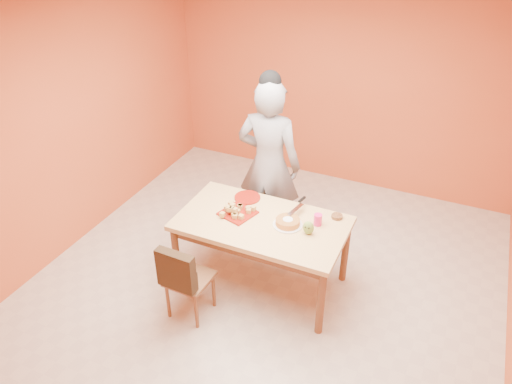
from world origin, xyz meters
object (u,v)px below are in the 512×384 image
at_px(red_dinner_plate, 247,197).
at_px(egg_ornament, 308,228).
at_px(person, 269,165).
at_px(sponge_cake, 288,222).
at_px(pastry_platter, 238,213).
at_px(checker_tin, 337,216).
at_px(dining_chair, 188,278).
at_px(magenta_glass, 318,220).
at_px(dining_table, 262,229).

bearing_deg(red_dinner_plate, egg_ornament, -22.39).
height_order(person, sponge_cake, person).
distance_m(pastry_platter, red_dinner_plate, 0.30).
bearing_deg(pastry_platter, checker_tin, 20.38).
bearing_deg(pastry_platter, dining_chair, -104.43).
relative_size(magenta_glass, checker_tin, 1.04).
relative_size(sponge_cake, egg_ornament, 1.76).
bearing_deg(person, magenta_glass, 138.67).
bearing_deg(pastry_platter, dining_table, -4.11).
height_order(sponge_cake, egg_ornament, egg_ornament).
xyz_separation_m(dining_table, egg_ornament, (0.46, -0.00, 0.16)).
distance_m(dining_chair, checker_tin, 1.51).
height_order(sponge_cake, magenta_glass, magenta_glass).
xyz_separation_m(dining_chair, egg_ornament, (0.90, 0.66, 0.39)).
xyz_separation_m(sponge_cake, egg_ornament, (0.22, -0.04, 0.03)).
relative_size(dining_table, checker_tin, 14.97).
xyz_separation_m(person, magenta_glass, (0.74, -0.56, -0.13)).
distance_m(person, egg_ornament, 1.03).
bearing_deg(pastry_platter, red_dinner_plate, 97.04).
xyz_separation_m(pastry_platter, checker_tin, (0.89, 0.33, 0.01)).
height_order(dining_chair, pastry_platter, dining_chair).
distance_m(sponge_cake, magenta_glass, 0.28).
distance_m(egg_ornament, magenta_glass, 0.17).
height_order(dining_chair, red_dinner_plate, dining_chair).
distance_m(dining_table, magenta_glass, 0.55).
relative_size(pastry_platter, egg_ornament, 2.28).
bearing_deg(magenta_glass, sponge_cake, -153.34).
bearing_deg(red_dinner_plate, checker_tin, 2.29).
bearing_deg(egg_ornament, sponge_cake, 152.58).
relative_size(dining_chair, sponge_cake, 3.63).
bearing_deg(sponge_cake, egg_ornament, -11.43).
xyz_separation_m(dining_table, sponge_cake, (0.24, 0.04, 0.13)).
bearing_deg(dining_chair, pastry_platter, 77.53).
distance_m(dining_chair, magenta_glass, 1.31).
height_order(dining_chair, checker_tin, dining_chair).
height_order(dining_table, sponge_cake, sponge_cake).
height_order(dining_table, pastry_platter, pastry_platter).
height_order(dining_chair, egg_ornament, egg_ornament).
bearing_deg(dining_table, red_dinner_plate, 133.67).
xyz_separation_m(dining_chair, checker_tin, (1.07, 1.01, 0.34)).
height_order(pastry_platter, sponge_cake, sponge_cake).
bearing_deg(pastry_platter, person, 88.52).
bearing_deg(magenta_glass, person, 142.64).
height_order(dining_chair, magenta_glass, magenta_glass).
bearing_deg(red_dinner_plate, pastry_platter, -82.96).
height_order(dining_table, dining_chair, dining_chair).
height_order(pastry_platter, magenta_glass, magenta_glass).
height_order(red_dinner_plate, magenta_glass, magenta_glass).
distance_m(dining_table, checker_tin, 0.73).
xyz_separation_m(dining_table, checker_tin, (0.63, 0.35, 0.11)).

